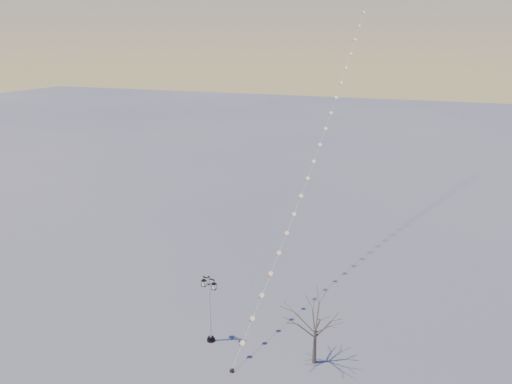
% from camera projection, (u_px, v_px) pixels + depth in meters
% --- Properties ---
extents(ground, '(300.00, 300.00, 0.00)m').
position_uv_depth(ground, '(220.00, 366.00, 28.44)').
color(ground, '#5E6160').
rests_on(ground, ground).
extents(street_lamp, '(1.22, 0.58, 4.86)m').
position_uv_depth(street_lamp, '(210.00, 306.00, 30.05)').
color(street_lamp, black).
rests_on(street_lamp, ground).
extents(bare_tree, '(2.61, 2.61, 4.33)m').
position_uv_depth(bare_tree, '(316.00, 321.00, 27.86)').
color(bare_tree, brown).
rests_on(bare_tree, ground).
extents(kite_train, '(4.13, 48.26, 39.39)m').
position_uv_depth(kite_train, '(348.00, 36.00, 42.54)').
color(kite_train, black).
rests_on(kite_train, ground).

